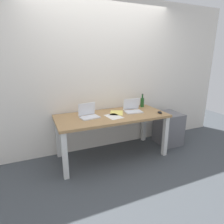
{
  "coord_description": "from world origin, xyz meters",
  "views": [
    {
      "loc": [
        -1.15,
        -2.68,
        1.63
      ],
      "look_at": [
        0.0,
        0.0,
        0.78
      ],
      "focal_mm": 30.15,
      "sensor_mm": 36.0,
      "label": 1
    }
  ],
  "objects_px": {
    "desk": "(112,120)",
    "filing_cabinet": "(168,128)",
    "laptop_left": "(89,114)",
    "computer_mouse": "(160,112)",
    "laptop_right": "(133,109)",
    "beer_bottle": "(142,102)"
  },
  "relations": [
    {
      "from": "laptop_right",
      "to": "computer_mouse",
      "type": "xyz_separation_m",
      "value": [
        0.37,
        -0.27,
        -0.03
      ]
    },
    {
      "from": "laptop_right",
      "to": "beer_bottle",
      "type": "height_order",
      "value": "beer_bottle"
    },
    {
      "from": "laptop_left",
      "to": "beer_bottle",
      "type": "distance_m",
      "value": 1.13
    },
    {
      "from": "laptop_right",
      "to": "computer_mouse",
      "type": "bearing_deg",
      "value": -36.14
    },
    {
      "from": "desk",
      "to": "laptop_left",
      "type": "height_order",
      "value": "laptop_left"
    },
    {
      "from": "computer_mouse",
      "to": "filing_cabinet",
      "type": "xyz_separation_m",
      "value": [
        0.44,
        0.27,
        -0.44
      ]
    },
    {
      "from": "beer_bottle",
      "to": "laptop_right",
      "type": "bearing_deg",
      "value": -146.12
    },
    {
      "from": "desk",
      "to": "beer_bottle",
      "type": "distance_m",
      "value": 0.79
    },
    {
      "from": "desk",
      "to": "laptop_right",
      "type": "bearing_deg",
      "value": 5.44
    },
    {
      "from": "desk",
      "to": "filing_cabinet",
      "type": "bearing_deg",
      "value": 1.82
    },
    {
      "from": "desk",
      "to": "computer_mouse",
      "type": "height_order",
      "value": "computer_mouse"
    },
    {
      "from": "desk",
      "to": "computer_mouse",
      "type": "distance_m",
      "value": 0.81
    },
    {
      "from": "desk",
      "to": "beer_bottle",
      "type": "bearing_deg",
      "value": 19.41
    },
    {
      "from": "desk",
      "to": "computer_mouse",
      "type": "relative_size",
      "value": 17.94
    },
    {
      "from": "computer_mouse",
      "to": "laptop_left",
      "type": "bearing_deg",
      "value": 172.28
    },
    {
      "from": "laptop_right",
      "to": "filing_cabinet",
      "type": "distance_m",
      "value": 0.93
    },
    {
      "from": "beer_bottle",
      "to": "filing_cabinet",
      "type": "relative_size",
      "value": 0.4
    },
    {
      "from": "beer_bottle",
      "to": "computer_mouse",
      "type": "relative_size",
      "value": 2.47
    },
    {
      "from": "laptop_left",
      "to": "filing_cabinet",
      "type": "distance_m",
      "value": 1.66
    },
    {
      "from": "laptop_left",
      "to": "beer_bottle",
      "type": "relative_size",
      "value": 1.27
    },
    {
      "from": "computer_mouse",
      "to": "desk",
      "type": "bearing_deg",
      "value": 168.3
    },
    {
      "from": "desk",
      "to": "laptop_left",
      "type": "xyz_separation_m",
      "value": [
        -0.38,
        0.03,
        0.14
      ]
    }
  ]
}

